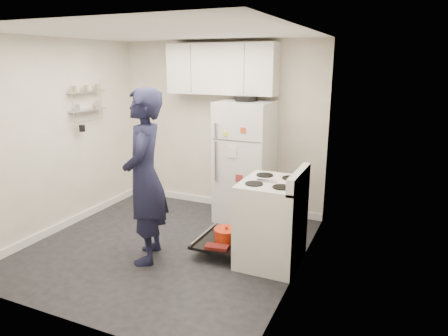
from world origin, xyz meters
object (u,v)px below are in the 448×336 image
at_px(electric_range, 270,223).
at_px(refrigerator, 245,161).
at_px(open_oven_door, 224,237).
at_px(person, 145,177).

distance_m(electric_range, refrigerator, 1.37).
bearing_deg(electric_range, refrigerator, 123.36).
relative_size(electric_range, refrigerator, 0.63).
bearing_deg(refrigerator, open_oven_door, -81.70).
bearing_deg(electric_range, open_oven_door, -179.08).
bearing_deg(person, refrigerator, 136.38).
distance_m(electric_range, person, 1.48).
distance_m(refrigerator, person, 1.69).
height_order(open_oven_door, refrigerator, refrigerator).
height_order(electric_range, person, person).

